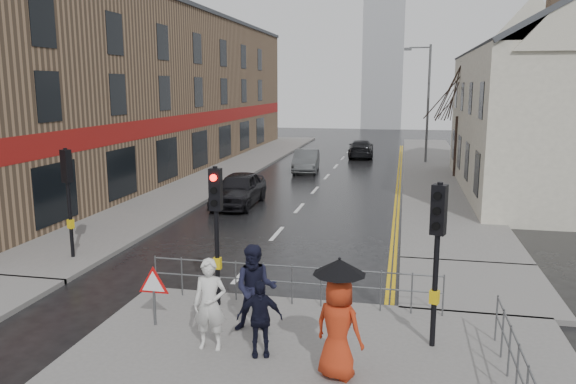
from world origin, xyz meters
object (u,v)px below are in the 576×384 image
at_px(pedestrian_b, 255,289).
at_px(pedestrian_with_umbrella, 339,316).
at_px(car_mid, 306,161).
at_px(pedestrian_a, 210,304).
at_px(pedestrian_d, 260,318).
at_px(car_parked, 239,189).

height_order(pedestrian_b, pedestrian_with_umbrella, pedestrian_with_umbrella).
bearing_deg(pedestrian_b, car_mid, 88.45).
bearing_deg(pedestrian_with_umbrella, pedestrian_b, 141.02).
relative_size(pedestrian_a, pedestrian_d, 1.22).
height_order(pedestrian_d, car_parked, pedestrian_d).
xyz_separation_m(pedestrian_b, car_parked, (-4.28, 13.05, -0.34)).
bearing_deg(car_parked, pedestrian_a, -75.67).
xyz_separation_m(pedestrian_a, car_parked, (-3.60, 14.03, -0.32)).
bearing_deg(pedestrian_a, pedestrian_b, 52.18).
xyz_separation_m(pedestrian_b, pedestrian_d, (0.36, -1.06, -0.19)).
relative_size(pedestrian_a, car_parked, 0.42).
bearing_deg(pedestrian_with_umbrella, car_parked, 113.13).
height_order(pedestrian_a, car_parked, pedestrian_a).
height_order(pedestrian_with_umbrella, car_parked, pedestrian_with_umbrella).
relative_size(pedestrian_a, pedestrian_b, 0.97).
distance_m(pedestrian_b, pedestrian_with_umbrella, 2.54).
bearing_deg(pedestrian_a, pedestrian_d, -7.13).
relative_size(pedestrian_a, pedestrian_with_umbrella, 0.83).
relative_size(pedestrian_with_umbrella, pedestrian_d, 1.46).
height_order(pedestrian_a, pedestrian_with_umbrella, pedestrian_with_umbrella).
xyz_separation_m(pedestrian_b, car_mid, (-3.04, 23.80, -0.40)).
bearing_deg(car_mid, pedestrian_d, -87.43).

